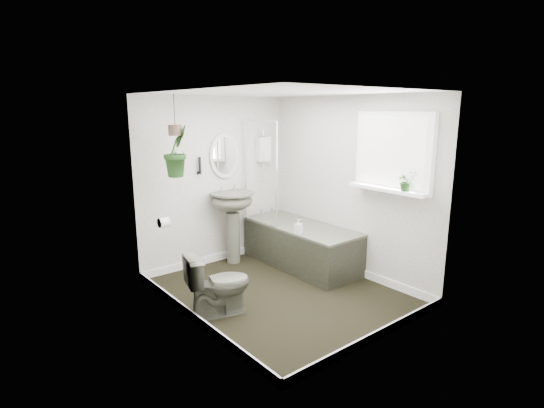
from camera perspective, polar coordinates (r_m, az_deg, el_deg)
floor at (r=5.15m, az=1.07°, el=-11.87°), size 2.30×2.80×0.02m
ceiling at (r=4.69m, az=1.19°, el=14.88°), size 2.30×2.80×0.02m
wall_back at (r=5.92m, az=-7.69°, el=3.04°), size 2.30×0.02×2.30m
wall_front at (r=3.84m, az=14.77°, el=-2.53°), size 2.30×0.02×2.30m
wall_left at (r=4.15m, az=-11.23°, el=-1.22°), size 0.02×2.80×2.30m
wall_right at (r=5.59m, az=10.29°, el=2.38°), size 0.02×2.80×2.30m
skirting at (r=5.13m, az=1.07°, el=-11.26°), size 2.30×2.80×0.10m
bathtub at (r=5.88m, az=3.95°, el=-5.57°), size 0.72×1.72×0.58m
bath_screen at (r=5.81m, az=-1.59°, el=4.27°), size 0.04×0.72×1.40m
shower_box at (r=6.26m, az=-1.14°, el=7.37°), size 0.20×0.10×0.35m
oval_mirror at (r=5.91m, az=-6.37°, el=6.49°), size 0.46×0.03×0.62m
wall_sconce at (r=5.71m, az=-9.68°, el=5.16°), size 0.04×0.04×0.22m
toilet_roll_holder at (r=4.85m, az=-14.35°, el=-2.41°), size 0.11×0.11×0.11m
window_recess at (r=5.04m, az=16.03°, el=6.73°), size 0.08×1.00×0.90m
window_sill at (r=5.04m, az=15.28°, el=1.94°), size 0.18×1.00×0.04m
window_blinds at (r=5.00m, az=15.73°, el=6.70°), size 0.01×0.86×0.76m
toilet at (r=4.55m, az=-7.22°, el=-10.62°), size 0.74×0.54×0.68m
pedestal_sink at (r=5.96m, az=-5.26°, el=-3.15°), size 0.68×0.61×1.02m
sill_plant at (r=4.86m, az=17.62°, el=2.98°), size 0.25×0.23×0.22m
hanging_plant at (r=5.08m, az=-12.75°, el=6.97°), size 0.42×0.41×0.60m
soap_bottle at (r=5.41m, az=3.57°, el=-2.98°), size 0.11×0.11×0.19m
hanging_pot at (r=5.06m, az=-12.88°, el=9.65°), size 0.16×0.16×0.12m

